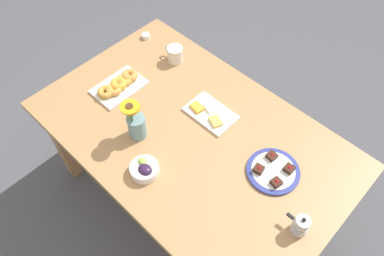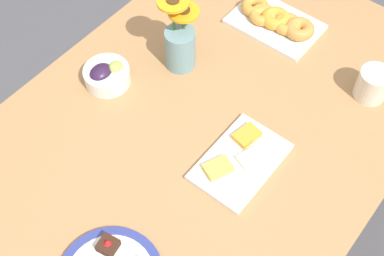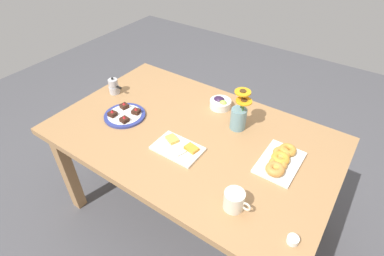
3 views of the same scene
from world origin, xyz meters
name	(u,v)px [view 3 (image 3 of 3)]	position (x,y,z in m)	size (l,w,h in m)	color
ground_plane	(192,211)	(0.00, 0.00, 0.00)	(6.00, 6.00, 0.00)	#4C4C51
dining_table	(192,144)	(0.00, 0.00, 0.65)	(1.60, 1.00, 0.74)	#A87A4C
coffee_mug	(234,200)	(0.44, -0.31, 0.79)	(0.13, 0.09, 0.09)	silver
grape_bowl	(221,103)	(0.00, 0.32, 0.77)	(0.14, 0.14, 0.07)	white
cheese_platter	(178,148)	(0.01, -0.15, 0.75)	(0.26, 0.17, 0.03)	white
croissant_platter	(280,160)	(0.50, 0.06, 0.76)	(0.19, 0.28, 0.05)	white
jam_cup_honey	(293,240)	(0.71, -0.32, 0.76)	(0.05, 0.05, 0.03)	white
dessert_plate	(125,115)	(-0.43, -0.10, 0.75)	(0.25, 0.25, 0.05)	navy
flower_vase	(239,116)	(0.19, 0.20, 0.82)	(0.11, 0.11, 0.24)	#6B939E
moka_pot	(114,87)	(-0.68, 0.05, 0.79)	(0.11, 0.07, 0.12)	#B7B7BC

